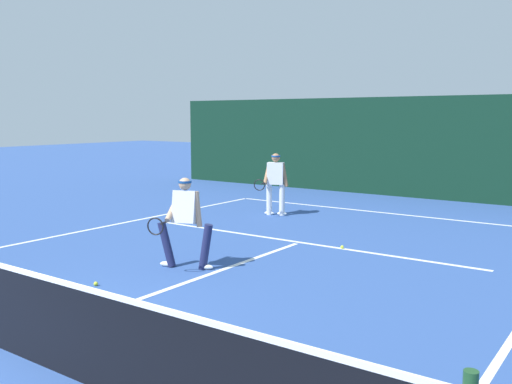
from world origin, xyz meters
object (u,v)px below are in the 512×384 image
Objects in this scene: player_far at (275,181)px; player_near at (185,219)px; tennis_ball at (96,284)px; tennis_ball_extra at (342,247)px.

player_near is at bearing 87.17° from player_far.
tennis_ball is 1.00× the size of tennis_ball_extra.
player_far is (-1.62, 5.27, 0.04)m from player_near.
tennis_ball is at bearing -114.31° from tennis_ball_extra.
player_far is at bearing 99.81° from tennis_ball.
tennis_ball is (-0.44, -1.56, -0.82)m from player_near.
player_far is 4.09m from tennis_ball_extra.
player_near is 5.52m from player_far.
player_far reaches higher than tennis_ball_extra.
player_near is 3.35m from tennis_ball_extra.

